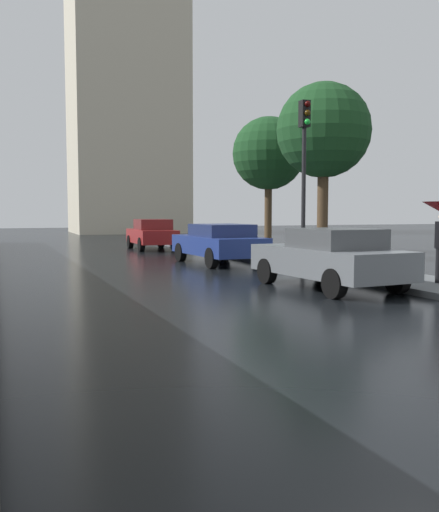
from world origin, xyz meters
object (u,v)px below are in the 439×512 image
object	(u,v)px
car_grey_far_ahead	(330,258)
street_tree_near	(269,154)
car_blue_near_kerb	(219,243)
traffic_light	(304,154)
street_tree_mid	(324,131)
car_red_mid_road	(152,234)

from	to	relation	value
car_grey_far_ahead	street_tree_near	bearing A→B (deg)	66.45
car_blue_near_kerb	traffic_light	bearing A→B (deg)	-71.98
street_tree_mid	car_red_mid_road	bearing A→B (deg)	118.87
car_blue_near_kerb	car_grey_far_ahead	xyz separation A→B (m)	(0.09, -6.69, -0.01)
car_blue_near_kerb	street_tree_mid	distance (m)	5.67
car_red_mid_road	street_tree_mid	size ratio (longest dim) A/B	0.60
street_tree_mid	traffic_light	bearing A→B (deg)	-128.86
car_blue_near_kerb	car_grey_far_ahead	size ratio (longest dim) A/B	1.02
car_red_mid_road	street_tree_near	size ratio (longest dim) A/B	0.66
car_grey_far_ahead	car_red_mid_road	bearing A→B (deg)	87.48
car_blue_near_kerb	traffic_light	size ratio (longest dim) A/B	0.90
car_grey_far_ahead	street_tree_mid	distance (m)	8.77
car_blue_near_kerb	car_grey_far_ahead	world-z (taller)	car_grey_far_ahead
traffic_light	street_tree_near	bearing A→B (deg)	70.44
car_blue_near_kerb	traffic_light	distance (m)	4.55
car_red_mid_road	street_tree_near	xyz separation A→B (m)	(4.35, -3.37, 3.54)
car_blue_near_kerb	street_tree_mid	xyz separation A→B (m)	(4.08, 0.05, 3.94)
car_blue_near_kerb	car_red_mid_road	world-z (taller)	car_red_mid_road
car_blue_near_kerb	car_red_mid_road	distance (m)	7.90
street_tree_mid	street_tree_near	bearing A→B (deg)	89.67
traffic_light	street_tree_near	xyz separation A→B (m)	(2.82, 7.94, 0.84)
car_blue_near_kerb	street_tree_near	size ratio (longest dim) A/B	0.73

